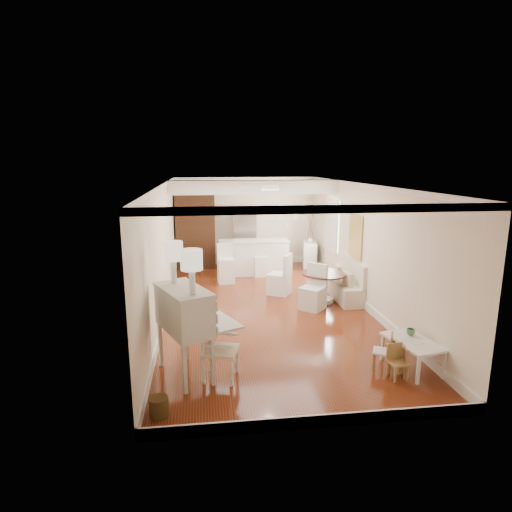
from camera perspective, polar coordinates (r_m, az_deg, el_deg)
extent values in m
plane|color=maroon|center=(9.80, 1.33, -7.06)|extent=(9.00, 9.00, 0.00)
cube|color=white|center=(9.25, 1.41, 9.52)|extent=(4.50, 9.00, 0.04)
cube|color=#EFE4CB|center=(13.83, -1.43, 4.65)|extent=(4.50, 0.04, 2.80)
cube|color=#EFE4CB|center=(5.18, 8.91, -8.85)|extent=(4.50, 0.04, 2.80)
cube|color=#EFE4CB|center=(9.36, -12.38, 0.62)|extent=(0.04, 9.00, 2.80)
cube|color=#EFE4CB|center=(10.01, 14.22, 1.28)|extent=(0.04, 9.00, 2.80)
cube|color=white|center=(11.44, -0.27, 9.17)|extent=(4.50, 0.45, 0.36)
cube|color=tan|center=(10.43, 13.09, 2.61)|extent=(0.04, 0.84, 1.04)
cube|color=white|center=(12.21, 10.09, 4.14)|extent=(0.04, 1.10, 1.40)
cylinder|color=#381E11|center=(13.69, -6.46, 6.40)|extent=(0.30, 0.03, 0.30)
cylinder|color=white|center=(8.76, 1.91, 9.03)|extent=(0.36, 0.36, 0.08)
cube|color=beige|center=(6.75, -9.49, -10.01)|extent=(1.49, 1.50, 1.43)
cube|color=white|center=(6.69, -4.77, -12.30)|extent=(0.68, 0.68, 0.95)
cylinder|color=#4E3518|center=(6.08, -12.84, -19.00)|extent=(0.33, 0.33, 0.26)
cube|color=white|center=(7.47, 20.07, -12.26)|extent=(0.78, 1.07, 0.48)
cube|color=olive|center=(7.16, 18.35, -13.22)|extent=(0.29, 0.29, 0.49)
cube|color=#986E45|center=(7.31, 16.53, -12.03)|extent=(0.40, 0.40, 0.61)
cube|color=#A5804B|center=(7.08, 18.40, -13.28)|extent=(0.30, 0.30, 0.55)
cube|color=silver|center=(10.58, 11.66, -3.06)|extent=(0.52, 1.60, 0.98)
cylinder|color=#4E2819|center=(10.29, 9.03, -4.16)|extent=(1.34, 1.34, 0.71)
cube|color=silver|center=(9.72, 7.58, -4.16)|extent=(0.70, 0.70, 1.02)
cube|color=white|center=(10.75, 3.12, -2.40)|extent=(0.69, 0.68, 1.04)
cube|color=white|center=(12.63, -0.31, -0.17)|extent=(2.05, 0.65, 1.03)
cube|color=white|center=(11.74, -4.04, -1.03)|extent=(0.46, 0.46, 1.08)
cube|color=white|center=(12.45, 0.47, -0.56)|extent=(0.43, 0.43, 0.94)
cube|color=#381E11|center=(13.48, -8.07, 3.26)|extent=(1.20, 0.60, 2.30)
imported|color=silver|center=(13.60, -0.01, 2.39)|extent=(0.75, 0.65, 1.80)
cube|color=beige|center=(13.45, 7.16, 0.10)|extent=(0.55, 0.94, 0.84)
imported|color=#538E5D|center=(7.55, 19.92, -9.53)|extent=(0.14, 0.14, 0.11)
imported|color=white|center=(13.34, 7.21, 2.21)|extent=(0.20, 0.20, 0.17)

